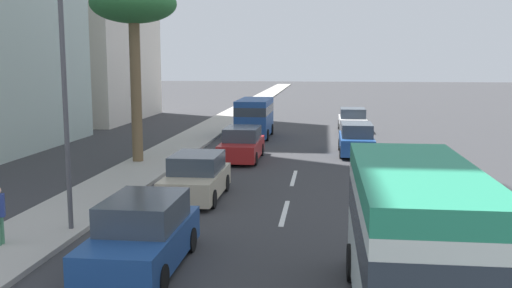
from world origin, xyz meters
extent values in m
plane|color=#38383A|center=(31.50, 0.00, 0.00)|extent=(198.00, 198.00, 0.00)
cube|color=#B2ADA3|center=(31.50, 6.93, 0.07)|extent=(162.00, 2.71, 0.15)
cube|color=silver|center=(14.64, 0.00, 0.01)|extent=(3.20, 0.16, 0.01)
cube|color=silver|center=(20.30, 0.00, 0.01)|extent=(3.20, 0.16, 0.01)
cube|color=silver|center=(7.23, -3.00, 1.39)|extent=(6.24, 2.23, 2.31)
cube|color=#268C66|center=(7.23, -3.00, 2.76)|extent=(6.24, 2.23, 0.44)
cube|color=#28333D|center=(7.23, -3.00, 1.83)|extent=(6.26, 2.24, 0.77)
cylinder|color=black|center=(9.04, -1.94, 0.42)|extent=(0.84, 0.26, 0.84)
cylinder|color=black|center=(9.04, -4.06, 0.42)|extent=(0.84, 0.26, 0.84)
cube|color=#A51E1E|center=(24.44, 2.84, 0.58)|extent=(4.53, 1.80, 0.80)
cube|color=#38424C|center=(24.67, 2.84, 1.31)|extent=(2.49, 1.66, 0.66)
cylinder|color=black|center=(23.04, 2.01, 0.32)|extent=(0.64, 0.22, 0.64)
cylinder|color=black|center=(23.04, 3.66, 0.32)|extent=(0.64, 0.22, 0.64)
cylinder|color=black|center=(25.85, 2.01, 0.32)|extent=(0.64, 0.22, 0.64)
cylinder|color=black|center=(25.85, 3.66, 0.32)|extent=(0.64, 0.22, 0.64)
cube|color=#1E478C|center=(9.16, 3.03, 0.60)|extent=(4.40, 1.85, 0.84)
cube|color=#38424C|center=(9.38, 3.03, 1.36)|extent=(2.42, 1.70, 0.69)
cylinder|color=black|center=(7.80, 2.18, 0.32)|extent=(0.64, 0.22, 0.64)
cylinder|color=black|center=(7.80, 3.88, 0.32)|extent=(0.64, 0.22, 0.64)
cylinder|color=black|center=(10.53, 2.18, 0.32)|extent=(0.64, 0.22, 0.64)
cylinder|color=black|center=(10.53, 3.88, 0.32)|extent=(0.64, 0.22, 0.64)
cube|color=#1E478C|center=(32.92, 3.22, 1.34)|extent=(5.05, 1.97, 2.28)
cube|color=#2D3842|center=(32.92, 3.22, 1.84)|extent=(5.06, 1.98, 0.55)
cylinder|color=black|center=(31.41, 2.29, 0.36)|extent=(0.72, 0.24, 0.72)
cylinder|color=black|center=(31.41, 4.16, 0.36)|extent=(0.72, 0.24, 0.72)
cylinder|color=black|center=(34.44, 2.29, 0.36)|extent=(0.72, 0.24, 0.72)
cylinder|color=black|center=(34.44, 4.16, 0.36)|extent=(0.72, 0.24, 0.72)
cube|color=beige|center=(16.25, 3.31, 0.57)|extent=(4.18, 1.84, 0.79)
cube|color=#38424C|center=(16.46, 3.31, 1.29)|extent=(2.30, 1.69, 0.65)
cylinder|color=black|center=(14.95, 2.47, 0.32)|extent=(0.64, 0.22, 0.64)
cylinder|color=black|center=(14.95, 4.16, 0.32)|extent=(0.64, 0.22, 0.64)
cylinder|color=black|center=(17.54, 2.47, 0.32)|extent=(0.64, 0.22, 0.64)
cylinder|color=black|center=(17.54, 4.16, 0.32)|extent=(0.64, 0.22, 0.64)
cube|color=#1E478C|center=(26.86, -2.93, 0.59)|extent=(4.35, 1.71, 0.83)
cube|color=#38424C|center=(26.64, -2.93, 1.35)|extent=(2.39, 1.57, 0.68)
cylinder|color=black|center=(28.21, -2.15, 0.32)|extent=(0.64, 0.22, 0.64)
cylinder|color=black|center=(28.21, -3.72, 0.32)|extent=(0.64, 0.22, 0.64)
cylinder|color=black|center=(25.51, -2.15, 0.32)|extent=(0.64, 0.22, 0.64)
cylinder|color=black|center=(25.51, -3.72, 0.32)|extent=(0.64, 0.22, 0.64)
cube|color=white|center=(37.05, -3.20, 0.58)|extent=(4.26, 1.85, 0.80)
cube|color=#38424C|center=(36.83, -3.20, 1.31)|extent=(2.34, 1.70, 0.66)
cylinder|color=black|center=(38.37, -2.35, 0.32)|extent=(0.64, 0.22, 0.64)
cylinder|color=black|center=(38.37, -4.05, 0.32)|extent=(0.64, 0.22, 0.64)
cylinder|color=black|center=(35.72, -2.35, 0.32)|extent=(0.64, 0.22, 0.64)
cylinder|color=black|center=(35.72, -4.05, 0.32)|extent=(0.64, 0.22, 0.64)
cylinder|color=#4C8C66|center=(10.13, 7.18, 0.53)|extent=(0.14, 0.14, 0.76)
cylinder|color=brown|center=(22.76, 7.65, 3.55)|extent=(0.51, 0.51, 6.80)
ellipsoid|color=#2D7238|center=(22.76, 7.65, 7.55)|extent=(4.02, 4.02, 1.81)
cylinder|color=#4C4C51|center=(11.69, 5.97, 3.84)|extent=(0.14, 0.14, 7.38)
camera|label=1|loc=(-3.62, -1.25, 4.97)|focal=40.30mm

